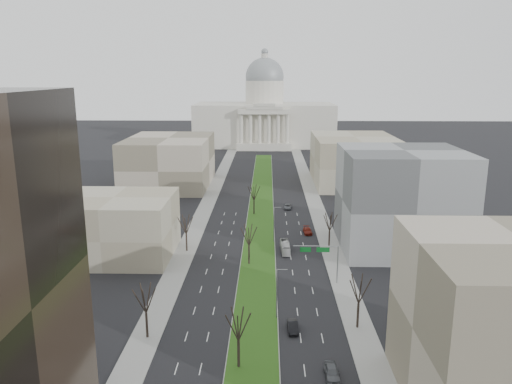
# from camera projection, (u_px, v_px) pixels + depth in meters

# --- Properties ---
(ground) EXTENTS (600.00, 600.00, 0.00)m
(ground) POSITION_uv_depth(u_px,v_px,m) (261.00, 215.00, 149.98)
(ground) COLOR black
(ground) RESTS_ON ground
(median) EXTENTS (8.00, 222.03, 0.20)m
(median) POSITION_uv_depth(u_px,v_px,m) (261.00, 215.00, 148.97)
(median) COLOR #999993
(median) RESTS_ON ground
(sidewalk_left) EXTENTS (5.00, 330.00, 0.15)m
(sidewalk_left) POSITION_uv_depth(u_px,v_px,m) (190.00, 241.00, 126.07)
(sidewalk_left) COLOR gray
(sidewalk_left) RESTS_ON ground
(sidewalk_right) EXTENTS (5.00, 330.00, 0.15)m
(sidewalk_right) POSITION_uv_depth(u_px,v_px,m) (329.00, 242.00, 125.26)
(sidewalk_right) COLOR gray
(sidewalk_right) RESTS_ON ground
(capitol) EXTENTS (80.00, 46.00, 55.00)m
(capitol) POSITION_uv_depth(u_px,v_px,m) (264.00, 117.00, 291.57)
(capitol) COLOR beige
(capitol) RESTS_ON ground
(building_beige_left) EXTENTS (26.00, 22.00, 14.00)m
(building_beige_left) POSITION_uv_depth(u_px,v_px,m) (116.00, 227.00, 115.09)
(building_beige_left) COLOR tan
(building_beige_left) RESTS_ON ground
(building_grey_right) EXTENTS (28.00, 26.00, 24.00)m
(building_grey_right) POSITION_uv_depth(u_px,v_px,m) (401.00, 200.00, 119.17)
(building_grey_right) COLOR #595B5D
(building_grey_right) RESTS_ON ground
(building_far_left) EXTENTS (30.00, 40.00, 18.00)m
(building_far_left) POSITION_uv_depth(u_px,v_px,m) (169.00, 162.00, 187.57)
(building_far_left) COLOR gray
(building_far_left) RESTS_ON ground
(building_far_right) EXTENTS (30.00, 40.00, 18.00)m
(building_far_right) POSITION_uv_depth(u_px,v_px,m) (354.00, 160.00, 190.81)
(building_far_right) COLOR tan
(building_far_right) RESTS_ON ground
(tree_left_mid) EXTENTS (5.40, 5.40, 9.72)m
(tree_left_mid) POSITION_uv_depth(u_px,v_px,m) (145.00, 298.00, 78.76)
(tree_left_mid) COLOR black
(tree_left_mid) RESTS_ON ground
(tree_left_far) EXTENTS (5.28, 5.28, 9.50)m
(tree_left_far) POSITION_uv_depth(u_px,v_px,m) (186.00, 224.00, 117.67)
(tree_left_far) COLOR black
(tree_left_far) RESTS_ON ground
(tree_right_mid) EXTENTS (5.52, 5.52, 9.94)m
(tree_right_mid) POSITION_uv_depth(u_px,v_px,m) (359.00, 288.00, 81.81)
(tree_right_mid) COLOR black
(tree_right_mid) RESTS_ON ground
(tree_right_far) EXTENTS (5.04, 5.04, 9.07)m
(tree_right_far) POSITION_uv_depth(u_px,v_px,m) (330.00, 221.00, 120.84)
(tree_right_far) COLOR black
(tree_right_far) RESTS_ON ground
(tree_median_a) EXTENTS (5.40, 5.40, 9.72)m
(tree_median_a) POSITION_uv_depth(u_px,v_px,m) (238.00, 324.00, 70.63)
(tree_median_a) COLOR black
(tree_median_a) RESTS_ON ground
(tree_median_b) EXTENTS (5.40, 5.40, 9.72)m
(tree_median_b) POSITION_uv_depth(u_px,v_px,m) (249.00, 234.00, 109.51)
(tree_median_b) COLOR black
(tree_median_b) RESTS_ON ground
(tree_median_c) EXTENTS (5.40, 5.40, 9.72)m
(tree_median_c) POSITION_uv_depth(u_px,v_px,m) (254.00, 192.00, 148.39)
(tree_median_c) COLOR black
(tree_median_c) RESTS_ON ground
(streetlamp_median_b) EXTENTS (1.90, 0.20, 9.16)m
(streetlamp_median_b) POSITION_uv_depth(u_px,v_px,m) (277.00, 293.00, 85.59)
(streetlamp_median_b) COLOR gray
(streetlamp_median_b) RESTS_ON ground
(streetlamp_median_c) EXTENTS (1.90, 0.20, 9.16)m
(streetlamp_median_c) POSITION_uv_depth(u_px,v_px,m) (274.00, 224.00, 124.47)
(streetlamp_median_c) COLOR gray
(streetlamp_median_c) RESTS_ON ground
(mast_arm_signs) EXTENTS (9.12, 0.24, 8.09)m
(mast_arm_signs) POSITION_uv_depth(u_px,v_px,m) (324.00, 255.00, 99.67)
(mast_arm_signs) COLOR gray
(mast_arm_signs) RESTS_ON ground
(car_grey_near) EXTENTS (2.05, 4.88, 1.65)m
(car_grey_near) POSITION_uv_depth(u_px,v_px,m) (332.00, 372.00, 69.79)
(car_grey_near) COLOR #4F5157
(car_grey_near) RESTS_ON ground
(car_black) EXTENTS (1.81, 4.74, 1.54)m
(car_black) POSITION_uv_depth(u_px,v_px,m) (293.00, 326.00, 82.38)
(car_black) COLOR black
(car_black) RESTS_ON ground
(car_red) EXTENTS (2.38, 5.24, 1.49)m
(car_red) POSITION_uv_depth(u_px,v_px,m) (308.00, 231.00, 132.29)
(car_red) COLOR maroon
(car_red) RESTS_ON ground
(car_grey_far) EXTENTS (2.66, 5.01, 1.34)m
(car_grey_far) POSITION_uv_depth(u_px,v_px,m) (288.00, 207.00, 156.27)
(car_grey_far) COLOR #53565B
(car_grey_far) RESTS_ON ground
(box_van) EXTENTS (2.23, 8.23, 2.27)m
(box_van) POSITION_uv_depth(u_px,v_px,m) (285.00, 247.00, 118.67)
(box_van) COLOR silver
(box_van) RESTS_ON ground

